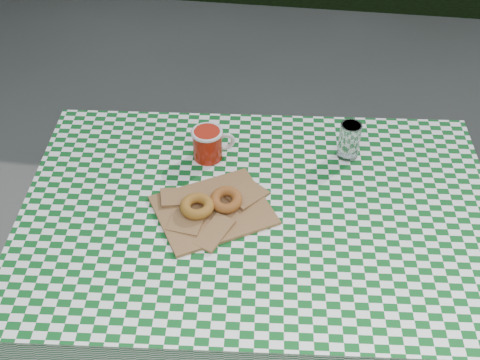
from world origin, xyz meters
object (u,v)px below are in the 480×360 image
at_px(table, 256,295).
at_px(paper_bag, 213,209).
at_px(coffee_mug, 207,144).
at_px(drinking_glass, 349,140).

distance_m(table, paper_bag, 0.41).
distance_m(paper_bag, coffee_mug, 0.24).
xyz_separation_m(table, paper_bag, (-0.12, -0.02, 0.39)).
bearing_deg(drinking_glass, coffee_mug, -171.40).
bearing_deg(coffee_mug, paper_bag, -97.27).
bearing_deg(drinking_glass, table, -131.48).
xyz_separation_m(table, drinking_glass, (0.24, 0.27, 0.44)).
bearing_deg(paper_bag, table, 8.30).
xyz_separation_m(paper_bag, drinking_glass, (0.36, 0.29, 0.05)).
xyz_separation_m(coffee_mug, drinking_glass, (0.42, 0.06, 0.01)).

